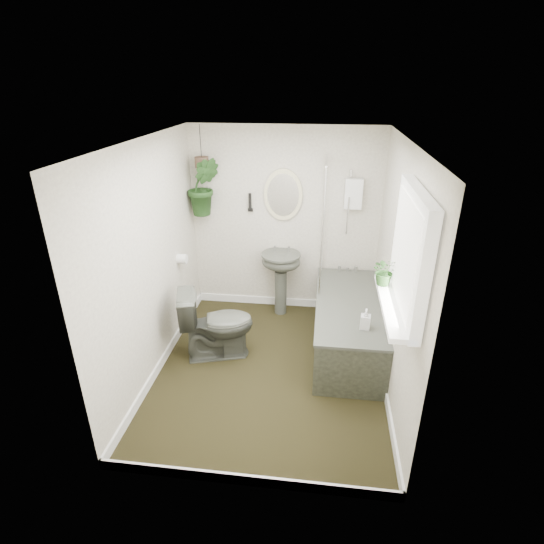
# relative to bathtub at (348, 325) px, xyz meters

# --- Properties ---
(floor) EXTENTS (2.30, 2.80, 0.02)m
(floor) POSITION_rel_bathtub_xyz_m (-0.80, -0.50, -0.30)
(floor) COLOR black
(floor) RESTS_ON ground
(ceiling) EXTENTS (2.30, 2.80, 0.02)m
(ceiling) POSITION_rel_bathtub_xyz_m (-0.80, -0.50, 2.02)
(ceiling) COLOR white
(ceiling) RESTS_ON ground
(wall_back) EXTENTS (2.30, 0.02, 2.30)m
(wall_back) POSITION_rel_bathtub_xyz_m (-0.80, 0.91, 0.86)
(wall_back) COLOR beige
(wall_back) RESTS_ON ground
(wall_front) EXTENTS (2.30, 0.02, 2.30)m
(wall_front) POSITION_rel_bathtub_xyz_m (-0.80, -1.91, 0.86)
(wall_front) COLOR beige
(wall_front) RESTS_ON ground
(wall_left) EXTENTS (0.02, 2.80, 2.30)m
(wall_left) POSITION_rel_bathtub_xyz_m (-1.96, -0.50, 0.86)
(wall_left) COLOR beige
(wall_left) RESTS_ON ground
(wall_right) EXTENTS (0.02, 2.80, 2.30)m
(wall_right) POSITION_rel_bathtub_xyz_m (0.36, -0.50, 0.86)
(wall_right) COLOR beige
(wall_right) RESTS_ON ground
(skirting) EXTENTS (2.30, 2.80, 0.10)m
(skirting) POSITION_rel_bathtub_xyz_m (-0.80, -0.50, -0.24)
(skirting) COLOR white
(skirting) RESTS_ON floor
(bathtub) EXTENTS (0.72, 1.72, 0.58)m
(bathtub) POSITION_rel_bathtub_xyz_m (0.00, 0.00, 0.00)
(bathtub) COLOR #40433B
(bathtub) RESTS_ON floor
(bath_screen) EXTENTS (0.04, 0.72, 1.40)m
(bath_screen) POSITION_rel_bathtub_xyz_m (-0.33, 0.49, 0.99)
(bath_screen) COLOR silver
(bath_screen) RESTS_ON bathtub
(shower_box) EXTENTS (0.20, 0.10, 0.35)m
(shower_box) POSITION_rel_bathtub_xyz_m (0.00, 0.84, 1.26)
(shower_box) COLOR white
(shower_box) RESTS_ON wall_back
(oval_mirror) EXTENTS (0.46, 0.03, 0.62)m
(oval_mirror) POSITION_rel_bathtub_xyz_m (-0.82, 0.87, 1.21)
(oval_mirror) COLOR beige
(oval_mirror) RESTS_ON wall_back
(wall_sconce) EXTENTS (0.04, 0.04, 0.22)m
(wall_sconce) POSITION_rel_bathtub_xyz_m (-1.22, 0.86, 1.11)
(wall_sconce) COLOR black
(wall_sconce) RESTS_ON wall_back
(toilet_roll_holder) EXTENTS (0.11, 0.11, 0.11)m
(toilet_roll_holder) POSITION_rel_bathtub_xyz_m (-1.90, 0.20, 0.61)
(toilet_roll_holder) COLOR white
(toilet_roll_holder) RESTS_ON wall_left
(window_recess) EXTENTS (0.08, 1.00, 0.90)m
(window_recess) POSITION_rel_bathtub_xyz_m (0.29, -1.20, 1.36)
(window_recess) COLOR white
(window_recess) RESTS_ON wall_right
(window_sill) EXTENTS (0.18, 1.00, 0.04)m
(window_sill) POSITION_rel_bathtub_xyz_m (0.22, -1.20, 0.94)
(window_sill) COLOR white
(window_sill) RESTS_ON wall_right
(window_blinds) EXTENTS (0.01, 0.86, 0.76)m
(window_blinds) POSITION_rel_bathtub_xyz_m (0.24, -1.20, 1.36)
(window_blinds) COLOR white
(window_blinds) RESTS_ON wall_right
(toilet) EXTENTS (0.86, 0.64, 0.78)m
(toilet) POSITION_rel_bathtub_xyz_m (-1.40, -0.31, 0.10)
(toilet) COLOR #40433B
(toilet) RESTS_ON floor
(pedestal_sink) EXTENTS (0.55, 0.50, 0.82)m
(pedestal_sink) POSITION_rel_bathtub_xyz_m (-0.82, 0.69, 0.12)
(pedestal_sink) COLOR #40433B
(pedestal_sink) RESTS_ON floor
(sill_plant) EXTENTS (0.25, 0.23, 0.24)m
(sill_plant) POSITION_rel_bathtub_xyz_m (0.18, -0.90, 1.08)
(sill_plant) COLOR black
(sill_plant) RESTS_ON window_sill
(hanging_plant) EXTENTS (0.43, 0.37, 0.69)m
(hanging_plant) POSITION_rel_bathtub_xyz_m (-1.75, 0.75, 1.31)
(hanging_plant) COLOR black
(hanging_plant) RESTS_ON ceiling
(soap_bottle) EXTENTS (0.10, 0.11, 0.20)m
(soap_bottle) POSITION_rel_bathtub_xyz_m (0.12, -0.51, 0.39)
(soap_bottle) COLOR black
(soap_bottle) RESTS_ON bathtub
(hanging_pot) EXTENTS (0.16, 0.16, 0.12)m
(hanging_pot) POSITION_rel_bathtub_xyz_m (-1.75, 0.75, 1.59)
(hanging_pot) COLOR brown
(hanging_pot) RESTS_ON ceiling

